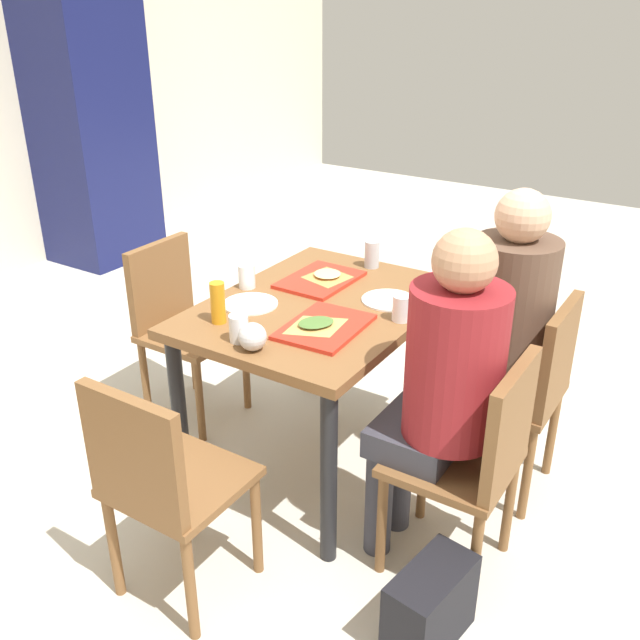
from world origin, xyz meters
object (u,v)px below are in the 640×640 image
Objects in this scene: person_in_brown_jacket at (500,319)px; plastic_cup_a at (247,276)px; paper_plate_center at (250,304)px; pizza_slice_a at (316,324)px; soda_can at (372,254)px; condiment_bottle at (218,303)px; tray_red_far at (320,280)px; handbag at (430,606)px; chair_far_side at (178,318)px; plastic_cup_c at (239,328)px; tray_red_near at (325,327)px; chair_left_end at (161,480)px; pizza_slice_b at (327,275)px; plastic_cup_b at (401,308)px; chair_near_left at (477,455)px; foil_bundle at (252,337)px; paper_plate_near_edge at (389,300)px; drink_fridge at (92,132)px; main_table at (320,327)px; chair_near_right at (528,384)px; person_in_red at (443,379)px.

person_in_brown_jacket is 12.58× the size of plastic_cup_a.
paper_plate_center is 0.90× the size of pizza_slice_a.
condiment_bottle reaches higher than soda_can.
handbag is at bearing -131.31° from tray_red_far.
chair_far_side is 0.91m from plastic_cup_c.
person_in_brown_jacket reaches higher than tray_red_near.
chair_left_end is 3.54× the size of pizza_slice_b.
paper_plate_center is (0.77, 0.22, 0.27)m from chair_left_end.
chair_near_left is at bearing -124.13° from plastic_cup_b.
foil_bundle is 1.04m from handbag.
paper_plate_center is at bearing 162.13° from soda_can.
drink_fridge reaches higher than paper_plate_near_edge.
plastic_cup_c is (-0.44, 0.06, 0.16)m from main_table.
soda_can is at bearing 2.50° from foil_bundle.
chair_near_right is 0.45× the size of drink_fridge.
chair_far_side is at bearing 91.38° from plastic_cup_b.
soda_can is (0.63, -0.20, 0.06)m from paper_plate_center.
plastic_cup_c is at bearing 140.51° from tray_red_near.
plastic_cup_c is at bearing -121.02° from chair_far_side.
paper_plate_center is 0.32m from plastic_cup_c.
foil_bundle is (-0.25, 0.10, 0.03)m from pizza_slice_a.
paper_plate_center is (-0.44, 1.01, 0.27)m from chair_near_right.
soda_can is at bearing 42.18° from person_in_red.
drink_fridge is at bearing 62.02° from pizza_slice_a.
main_table is 0.30m from paper_plate_near_edge.
drink_fridge is at bearing 62.58° from tray_red_near.
soda_can is (0.74, 0.81, 0.32)m from chair_near_left.
person_in_brown_jacket reaches higher than chair_near_left.
plastic_cup_b is at bearing -19.81° from chair_left_end.
chair_near_right is 8.48× the size of plastic_cup_b.
paper_plate_near_edge is (1.10, -0.22, 0.27)m from chair_left_end.
foil_bundle is at bearing -169.90° from pizza_slice_b.
person_in_brown_jacket is at bearing -47.47° from tray_red_near.
chair_near_left is 2.36× the size of tray_red_far.
paper_plate_near_edge is 2.20× the size of plastic_cup_c.
pizza_slice_a reaches higher than handbag.
pizza_slice_a is 0.51m from plastic_cup_a.
condiment_bottle is (-0.63, 1.01, 0.34)m from chair_near_right.
drink_fridge is (1.09, 3.50, 0.21)m from person_in_brown_jacket.
plastic_cup_b is at bearing -85.46° from main_table.
condiment_bottle is at bearing 65.80° from foil_bundle.
paper_plate_near_edge is at bearing -40.65° from condiment_bottle.
condiment_bottle reaches higher than tray_red_near.
plastic_cup_c is at bearing 100.93° from chair_near_left.
person_in_red is at bearing -112.86° from main_table.
person_in_brown_jacket is 0.97m from foil_bundle.
chair_near_right is at bearing -75.13° from plastic_cup_a.
person_in_red is at bearing -96.00° from pizza_slice_a.
chair_near_right and chair_left_end have the same top height.
tray_red_near is 2.25× the size of condiment_bottle.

